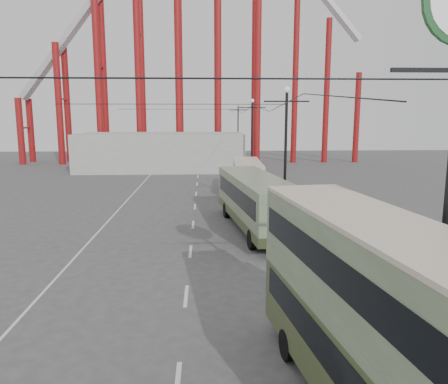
{
  "coord_description": "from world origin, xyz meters",
  "views": [
    {
      "loc": [
        -0.22,
        -12.95,
        7.27
      ],
      "look_at": [
        0.91,
        11.59,
        3.0
      ],
      "focal_mm": 35.0,
      "sensor_mm": 36.0,
      "label": 1
    }
  ],
  "objects_px": {
    "double_decker_bus": "(366,306)",
    "pedestrian": "(278,266)",
    "single_decker_green": "(256,200)",
    "single_decker_cream": "(247,175)"
  },
  "relations": [
    {
      "from": "double_decker_bus",
      "to": "single_decker_cream",
      "type": "relative_size",
      "value": 0.96
    },
    {
      "from": "single_decker_green",
      "to": "double_decker_bus",
      "type": "bearing_deg",
      "value": -95.72
    },
    {
      "from": "double_decker_bus",
      "to": "pedestrian",
      "type": "distance_m",
      "value": 8.67
    },
    {
      "from": "single_decker_green",
      "to": "single_decker_cream",
      "type": "relative_size",
      "value": 1.26
    },
    {
      "from": "pedestrian",
      "to": "single_decker_green",
      "type": "bearing_deg",
      "value": -119.89
    },
    {
      "from": "double_decker_bus",
      "to": "single_decker_green",
      "type": "distance_m",
      "value": 17.84
    },
    {
      "from": "single_decker_cream",
      "to": "single_decker_green",
      "type": "bearing_deg",
      "value": -90.98
    },
    {
      "from": "single_decker_green",
      "to": "pedestrian",
      "type": "relative_size",
      "value": 7.41
    },
    {
      "from": "double_decker_bus",
      "to": "pedestrian",
      "type": "relative_size",
      "value": 5.66
    },
    {
      "from": "single_decker_green",
      "to": "pedestrian",
      "type": "xyz_separation_m",
      "value": [
        -0.15,
        -9.4,
        -1.11
      ]
    }
  ]
}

